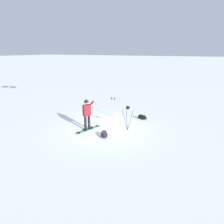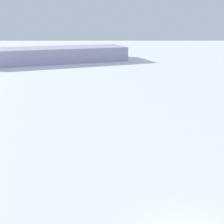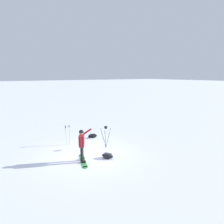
{
  "view_description": "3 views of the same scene",
  "coord_description": "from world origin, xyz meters",
  "views": [
    {
      "loc": [
        9.17,
        5.13,
        4.28
      ],
      "look_at": [
        -0.27,
        0.31,
        0.91
      ],
      "focal_mm": 31.14,
      "sensor_mm": 36.0,
      "label": 1
    },
    {
      "loc": [
        -4.5,
        3.77,
        8.98
      ],
      "look_at": [
        2.4,
        3.69,
        6.07
      ],
      "focal_mm": 32.35,
      "sensor_mm": 36.0,
      "label": 2
    },
    {
      "loc": [
        9.25,
        -4.43,
        4.49
      ],
      "look_at": [
        0.51,
        1.29,
        2.41
      ],
      "focal_mm": 29.81,
      "sensor_mm": 36.0,
      "label": 3
    }
  ],
  "objects": [
    {
      "name": "distant_ridge",
      "position": [
        54.2,
        18.22,
        1.92
      ],
      "size": [
        23.51,
        39.39,
        3.84
      ],
      "color": "#A6A2B9",
      "rests_on": "ground_plane"
    }
  ]
}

